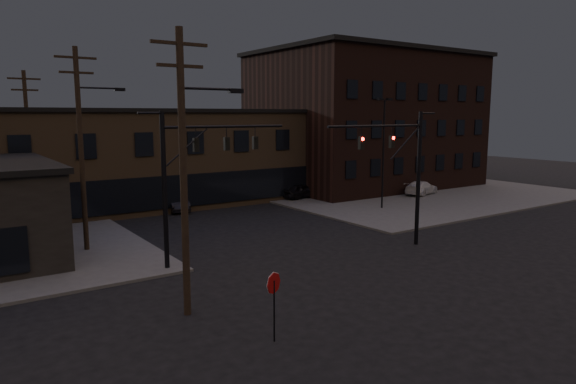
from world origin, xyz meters
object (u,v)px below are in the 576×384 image
object	(u,v)px
traffic_signal_near	(406,165)
parked_car_lot_a	(301,191)
stop_sign	(274,290)
parked_car_lot_b	(421,188)
traffic_signal_far	(188,171)
car_crossing	(178,202)

from	to	relation	value
traffic_signal_near	parked_car_lot_a	distance (m)	18.65
stop_sign	parked_car_lot_b	distance (m)	35.04
stop_sign	parked_car_lot_a	xyz separation A→B (m)	(18.43, 23.96, -1.01)
parked_car_lot_a	traffic_signal_near	bearing A→B (deg)	156.54
traffic_signal_far	parked_car_lot_b	size ratio (longest dim) A/B	1.79
parked_car_lot_b	car_crossing	bearing A→B (deg)	58.27
traffic_signal_far	stop_sign	xyz separation A→B (m)	(-1.28, -9.99, -3.17)
traffic_signal_near	parked_car_lot_a	size ratio (longest dim) A/B	2.00
traffic_signal_far	parked_car_lot_b	world-z (taller)	traffic_signal_far
stop_sign	parked_car_lot_b	size ratio (longest dim) A/B	0.55
traffic_signal_near	parked_car_lot_a	xyz separation A→B (m)	(5.08, 17.47, -4.10)
parked_car_lot_a	car_crossing	distance (m)	11.70
traffic_signal_far	car_crossing	distance (m)	16.67
parked_car_lot_a	traffic_signal_far	bearing A→B (deg)	121.91
traffic_signal_far	car_crossing	xyz separation A→B (m)	(5.51, 15.13, -4.32)
traffic_signal_near	stop_sign	world-z (taller)	traffic_signal_near
parked_car_lot_a	parked_car_lot_b	bearing A→B (deg)	-121.24
traffic_signal_far	stop_sign	world-z (taller)	traffic_signal_far
traffic_signal_near	parked_car_lot_b	size ratio (longest dim) A/B	1.79
traffic_signal_near	traffic_signal_far	distance (m)	12.57
traffic_signal_near	parked_car_lot_b	distance (m)	20.79
traffic_signal_far	parked_car_lot_a	world-z (taller)	traffic_signal_far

